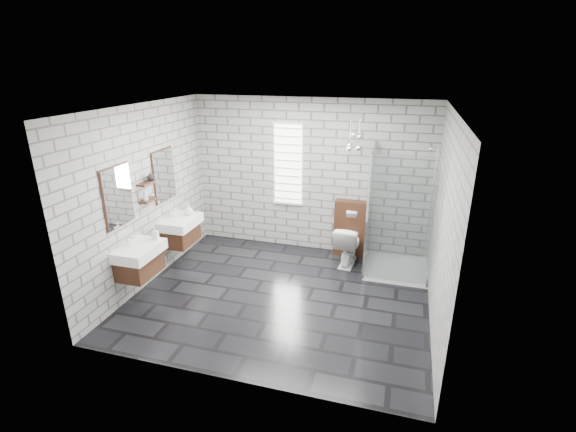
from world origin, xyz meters
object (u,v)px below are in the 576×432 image
at_px(cistern_panel, 352,228).
at_px(shower_enclosure, 392,244).
at_px(toilet, 348,245).
at_px(vanity_left, 137,252).
at_px(vanity_right, 179,223).

xyz_separation_m(cistern_panel, shower_enclosure, (0.72, -0.52, 0.00)).
height_order(cistern_panel, shower_enclosure, shower_enclosure).
bearing_deg(toilet, vanity_left, 40.12).
distance_m(vanity_right, shower_enclosure, 3.48).
distance_m(vanity_left, shower_enclosure, 3.87).
xyz_separation_m(vanity_right, toilet, (2.69, 0.82, -0.41)).
height_order(vanity_left, cistern_panel, vanity_left).
distance_m(vanity_right, cistern_panel, 2.95).
bearing_deg(toilet, vanity_right, 20.97).
xyz_separation_m(vanity_right, shower_enclosure, (3.41, 0.67, -0.25)).
distance_m(cistern_panel, shower_enclosure, 0.88).
height_order(vanity_right, shower_enclosure, shower_enclosure).
bearing_deg(shower_enclosure, cistern_panel, 144.13).
relative_size(cistern_panel, shower_enclosure, 0.49).
bearing_deg(toilet, cistern_panel, -85.95).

